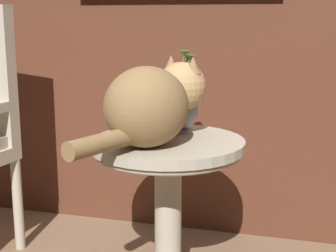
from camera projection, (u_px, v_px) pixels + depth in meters
wicker_side_table at (168, 186)px, 1.85m from camera, size 0.56×0.56×0.58m
cat at (153, 103)px, 1.71m from camera, size 0.37×0.61×0.30m
pewter_vase_with_ivy at (179, 106)px, 1.92m from camera, size 0.14×0.14×0.31m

